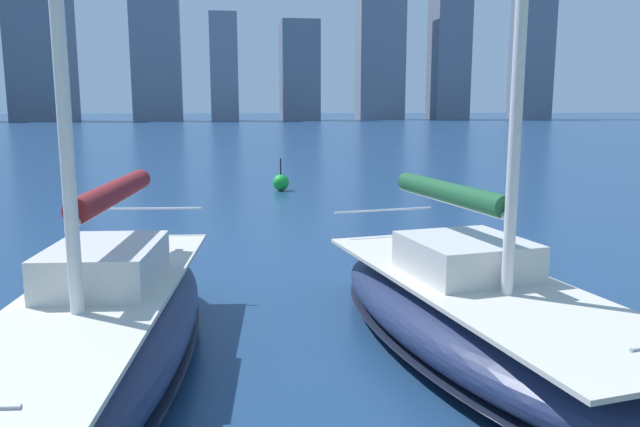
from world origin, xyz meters
TOP-DOWN VIEW (x-y plane):
  - city_skyline at (-4.13, -157.40)m, footprint 173.54×19.00m
  - sailboat_forest at (-2.39, -7.02)m, footprint 3.95×8.26m
  - sailboat_maroon at (2.91, -6.78)m, footprint 3.14×8.85m
  - channel_buoy at (-1.14, -25.34)m, footprint 0.70×0.70m

SIDE VIEW (x-z plane):
  - channel_buoy at x=-1.14m, z-range -0.34..1.06m
  - sailboat_forest at x=-2.39m, z-range -4.27..5.54m
  - sailboat_maroon at x=2.91m, z-range -5.79..7.26m
  - city_skyline at x=-4.13m, z-range -6.75..41.34m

